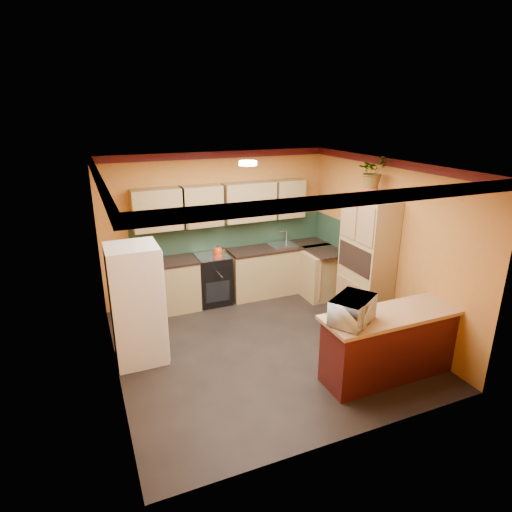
{
  "coord_description": "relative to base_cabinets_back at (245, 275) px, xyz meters",
  "views": [
    {
      "loc": [
        -2.3,
        -5.18,
        3.4
      ],
      "look_at": [
        0.06,
        0.45,
        1.29
      ],
      "focal_mm": 30.0,
      "sensor_mm": 36.0,
      "label": 1
    }
  ],
  "objects": [
    {
      "name": "fridge",
      "position": [
        -2.15,
        -1.41,
        0.41
      ],
      "size": [
        0.68,
        0.66,
        1.7
      ],
      "primitive_type": "cube",
      "color": "white",
      "rests_on": "ground"
    },
    {
      "name": "microwave",
      "position": [
        0.2,
        -3.12,
        0.65
      ],
      "size": [
        0.71,
        0.65,
        0.33
      ],
      "primitive_type": "imported",
      "rotation": [
        0.0,
        0.0,
        0.57
      ],
      "color": "white",
      "rests_on": "bar_top"
    },
    {
      "name": "sink",
      "position": [
        0.78,
        0.0,
        0.5
      ],
      "size": [
        0.48,
        0.4,
        0.03
      ],
      "primitive_type": "cube",
      "color": "silver",
      "rests_on": "countertop_back"
    },
    {
      "name": "bar_top",
      "position": [
        0.83,
        -3.12,
        0.47
      ],
      "size": [
        1.9,
        0.65,
        0.05
      ],
      "primitive_type": "cube",
      "color": "tan",
      "rests_on": "breakfast_bar"
    },
    {
      "name": "breakfast_bar",
      "position": [
        0.83,
        -3.12,
        0.0
      ],
      "size": [
        1.8,
        0.55,
        0.88
      ],
      "primitive_type": "cube",
      "color": "#441010",
      "rests_on": "ground"
    },
    {
      "name": "stove",
      "position": [
        -0.62,
        -0.0,
        0.02
      ],
      "size": [
        0.58,
        0.58,
        0.91
      ],
      "primitive_type": "cube",
      "color": "black",
      "rests_on": "ground"
    },
    {
      "name": "room_shell",
      "position": [
        -0.37,
        -1.52,
        1.65
      ],
      "size": [
        4.24,
        4.24,
        2.72
      ],
      "color": "black",
      "rests_on": "ground"
    },
    {
      "name": "fern",
      "position": [
        1.45,
        -1.65,
        2.06
      ],
      "size": [
        0.53,
        0.49,
        0.49
      ],
      "primitive_type": "imported",
      "rotation": [
        0.0,
        0.0,
        0.31
      ],
      "color": "tan",
      "rests_on": "fern_pot"
    },
    {
      "name": "countertop_right",
      "position": [
        1.4,
        -0.57,
        0.46
      ],
      "size": [
        0.62,
        0.8,
        0.04
      ],
      "primitive_type": "cube",
      "color": "black",
      "rests_on": "base_cabinets_right"
    },
    {
      "name": "base_cabinets_back",
      "position": [
        0.0,
        0.0,
        0.0
      ],
      "size": [
        3.65,
        0.6,
        0.88
      ],
      "primitive_type": "cube",
      "color": "tan",
      "rests_on": "ground"
    },
    {
      "name": "base_cabinets_right",
      "position": [
        1.4,
        -0.57,
        0.0
      ],
      "size": [
        0.6,
        0.8,
        0.88
      ],
      "primitive_type": "cube",
      "color": "tan",
      "rests_on": "ground"
    },
    {
      "name": "fern_pot",
      "position": [
        1.45,
        -1.65,
        1.74
      ],
      "size": [
        0.22,
        0.22,
        0.16
      ],
      "primitive_type": "cylinder",
      "color": "#AC3E29",
      "rests_on": "pantry"
    },
    {
      "name": "pantry",
      "position": [
        1.45,
        -1.7,
        0.61
      ],
      "size": [
        0.48,
        0.9,
        2.1
      ],
      "primitive_type": "cube",
      "color": "tan",
      "rests_on": "ground"
    },
    {
      "name": "kettle",
      "position": [
        -0.52,
        -0.05,
        0.56
      ],
      "size": [
        0.18,
        0.18,
        0.18
      ],
      "primitive_type": null,
      "rotation": [
        0.0,
        0.0,
        0.08
      ],
      "color": "red",
      "rests_on": "stove"
    },
    {
      "name": "countertop_back",
      "position": [
        0.0,
        -0.0,
        0.46
      ],
      "size": [
        3.65,
        0.62,
        0.04
      ],
      "primitive_type": "cube",
      "color": "black",
      "rests_on": "base_cabinets_back"
    }
  ]
}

